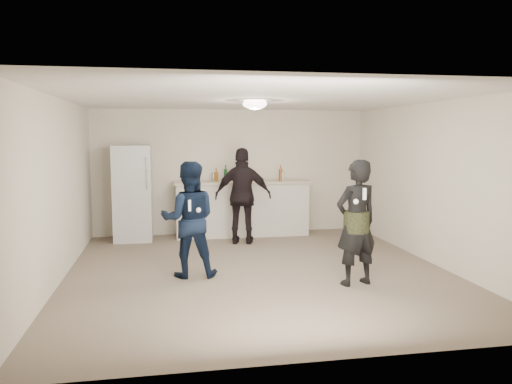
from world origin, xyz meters
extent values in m
plane|color=#6B5B4C|center=(0.00, 0.00, 0.00)|extent=(6.00, 6.00, 0.00)
plane|color=silver|center=(0.00, 0.00, 2.50)|extent=(6.00, 6.00, 0.00)
plane|color=beige|center=(0.00, 3.00, 1.25)|extent=(6.00, 0.00, 6.00)
plane|color=beige|center=(0.00, -3.00, 1.25)|extent=(6.00, 0.00, 6.00)
plane|color=beige|center=(-2.75, 0.00, 1.25)|extent=(0.00, 6.00, 6.00)
plane|color=beige|center=(2.75, 0.00, 1.25)|extent=(0.00, 6.00, 6.00)
cube|color=beige|center=(0.17, 2.67, 0.53)|extent=(2.60, 0.56, 1.05)
cube|color=beige|center=(0.17, 2.67, 1.07)|extent=(2.68, 0.64, 0.04)
cube|color=silver|center=(-1.94, 2.60, 0.90)|extent=(0.70, 0.70, 1.80)
cylinder|color=#B7B7BC|center=(-1.66, 2.23, 1.30)|extent=(0.02, 0.02, 0.60)
ellipsoid|color=white|center=(0.00, 0.30, 2.45)|extent=(0.36, 0.36, 0.16)
cylinder|color=#AEAEB2|center=(-0.38, 2.79, 1.18)|extent=(0.08, 0.08, 0.17)
imported|color=#0F203E|center=(-1.01, -0.08, 0.81)|extent=(0.83, 0.66, 1.63)
imported|color=black|center=(1.15, -0.88, 0.84)|extent=(0.69, 0.54, 1.67)
cylinder|color=#2E3719|center=(1.15, -0.88, 0.85)|extent=(0.34, 0.34, 0.28)
imported|color=black|center=(0.07, 1.92, 0.88)|extent=(1.11, 0.66, 1.76)
cube|color=white|center=(-1.01, -0.36, 1.05)|extent=(0.04, 0.04, 0.15)
sphere|color=white|center=(-0.89, -0.33, 0.98)|extent=(0.07, 0.07, 0.07)
cube|color=white|center=(1.15, -1.13, 1.25)|extent=(0.04, 0.04, 0.15)
sphere|color=white|center=(1.05, -1.10, 1.15)|extent=(0.07, 0.07, 0.07)
cylinder|color=#14481E|center=(-0.15, 2.70, 1.21)|extent=(0.07, 0.07, 0.24)
cylinder|color=brown|center=(0.93, 2.60, 1.20)|extent=(0.07, 0.07, 0.23)
cylinder|color=brown|center=(-0.34, 2.69, 1.18)|extent=(0.08, 0.08, 0.18)
cylinder|color=silver|center=(0.96, 2.60, 1.17)|extent=(0.07, 0.07, 0.17)
camera|label=1|loc=(-1.32, -7.03, 1.98)|focal=35.00mm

